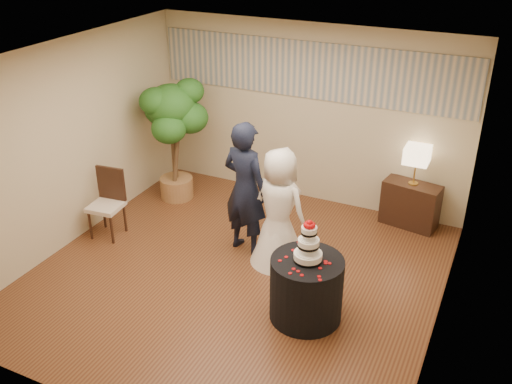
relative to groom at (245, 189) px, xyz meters
The scene contains 15 objects.
floor 1.14m from the groom, 75.33° to the right, with size 5.00×5.00×0.00m, color brown.
ceiling 1.98m from the groom, 75.33° to the right, with size 5.00×5.00×0.00m, color white.
wall_back 1.93m from the groom, 84.91° to the left, with size 5.00×0.06×2.80m, color #C7B894.
wall_front 3.17m from the groom, 86.97° to the right, with size 5.00×0.06×2.80m, color #C7B894.
wall_left 2.46m from the groom, 164.80° to the right, with size 0.06×5.00×2.80m, color #C7B894.
wall_right 2.78m from the groom, 13.38° to the right, with size 0.06×5.00×2.80m, color #C7B894.
mural_border 2.19m from the groom, 84.86° to the left, with size 4.90×0.02×0.85m, color #9E9C92.
groom is the anchor object (origin of this frame).
bride 0.55m from the groom, ahead, with size 0.79×0.76×1.62m, color white.
cake_table 1.72m from the groom, 38.64° to the right, with size 0.83×0.83×0.78m, color black.
wedding_cake 1.63m from the groom, 38.64° to the right, with size 0.32×0.32×0.51m, color white, non-canonical shape.
console 2.58m from the groom, 40.69° to the left, with size 0.82×0.36×0.68m, color black.
table_lamp 2.51m from the groom, 40.69° to the left, with size 0.35×0.35×0.58m, color beige, non-canonical shape.
ficus_tree 1.95m from the groom, 151.60° to the left, with size 0.95×0.95×2.00m, color #245A1C, non-canonical shape.
side_chair 2.07m from the groom, 165.13° to the right, with size 0.46×0.48×0.99m, color black, non-canonical shape.
Camera 1 is at (2.85, -5.41, 4.31)m, focal length 40.00 mm.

